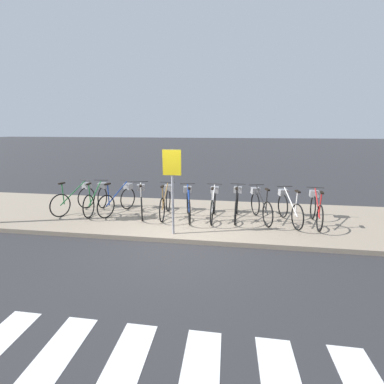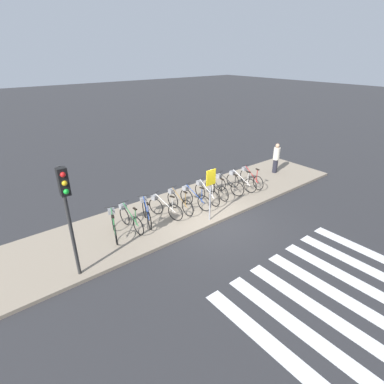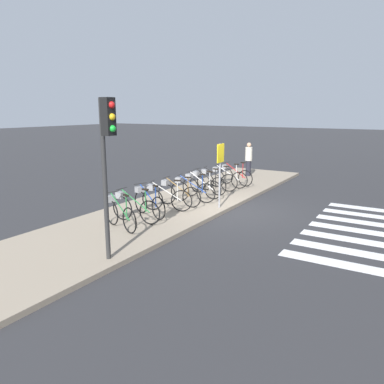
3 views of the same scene
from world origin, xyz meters
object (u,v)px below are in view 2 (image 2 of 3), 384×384
Objects in this scene: parked_bicycle_9 at (240,181)px; traffic_light at (67,201)px; parked_bicycle_0 at (114,224)px; parked_bicycle_3 at (164,207)px; parked_bicycle_6 at (206,192)px; parked_bicycle_7 at (215,187)px; pedestrian at (276,158)px; parked_bicycle_4 at (179,201)px; parked_bicycle_1 at (130,218)px; parked_bicycle_8 at (227,184)px; parked_bicycle_5 at (194,197)px; parked_bicycle_2 at (146,211)px; parked_bicycle_10 at (250,177)px; sign_post at (211,186)px.

traffic_light is at bearing -170.73° from parked_bicycle_9.
parked_bicycle_3 is (2.14, 0.01, 0.00)m from parked_bicycle_0.
parked_bicycle_6 is 0.69m from parked_bicycle_7.
parked_bicycle_7 is 0.49× the size of traffic_light.
parked_bicycle_6 is 1.00× the size of parked_bicycle_7.
parked_bicycle_4 is at bearing -177.82° from pedestrian.
parked_bicycle_6 is at bearing 178.96° from parked_bicycle_9.
parked_bicycle_4 is 1.44m from parked_bicycle_6.
parked_bicycle_0 is at bearing 179.87° from parked_bicycle_6.
parked_bicycle_3 and parked_bicycle_7 have the same top height.
parked_bicycle_7 is at bearing 9.38° from parked_bicycle_6.
parked_bicycle_9 is 8.52m from traffic_light.
parked_bicycle_1 and parked_bicycle_8 have the same top height.
parked_bicycle_1 is 1.05× the size of parked_bicycle_3.
parked_bicycle_3 is 0.97× the size of parked_bicycle_5.
parked_bicycle_2 and parked_bicycle_8 have the same top height.
parked_bicycle_0 is 0.95× the size of parked_bicycle_7.
parked_bicycle_4 is 1.03× the size of pedestrian.
parked_bicycle_10 is at bearing -5.10° from parked_bicycle_8.
pedestrian reaches higher than parked_bicycle_3.
traffic_light is at bearing -149.15° from parked_bicycle_1.
parked_bicycle_5 and parked_bicycle_7 have the same top height.
parked_bicycle_1 is at bearing 179.00° from parked_bicycle_9.
parked_bicycle_1 is 3.22m from sign_post.
parked_bicycle_10 is 0.48× the size of traffic_light.
parked_bicycle_0 and parked_bicycle_7 have the same top height.
parked_bicycle_5 is 2.84m from parked_bicycle_9.
parked_bicycle_6 and parked_bicycle_10 have the same top height.
parked_bicycle_10 is at bearing -0.61° from parked_bicycle_0.
parked_bicycle_10 is at bearing -1.68° from parked_bicycle_2.
sign_post is at bearing -125.05° from parked_bicycle_6.
parked_bicycle_0 is 9.61m from pedestrian.
parked_bicycle_7 is at bearing 1.17° from parked_bicycle_0.
pedestrian reaches higher than parked_bicycle_1.
traffic_light is (-1.73, -1.38, 2.01)m from parked_bicycle_0.
parked_bicycle_7 is 2.16m from parked_bicycle_10.
traffic_light is (-6.07, -1.37, 2.01)m from parked_bicycle_6.
parked_bicycle_2 is at bearing 144.75° from sign_post.
parked_bicycle_8 is (3.54, 0.05, 0.00)m from parked_bicycle_3.
parked_bicycle_1 is 1.03× the size of parked_bicycle_8.
parked_bicycle_7 is at bearing 1.88° from parked_bicycle_3.
parked_bicycle_10 is at bearing -4.74° from parked_bicycle_7.
parked_bicycle_9 is at bearing -1.00° from parked_bicycle_1.
parked_bicycle_0 is at bearing -176.19° from parked_bicycle_2.
parked_bicycle_0 is 2.89m from parked_bicycle_4.
parked_bicycle_2 is 4.00m from traffic_light.
pedestrian is at bearing 6.10° from parked_bicycle_9.
parked_bicycle_0 is 5.67m from parked_bicycle_8.
parked_bicycle_5 is 0.99× the size of parked_bicycle_10.
parked_bicycle_7 is 1.01× the size of parked_bicycle_9.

